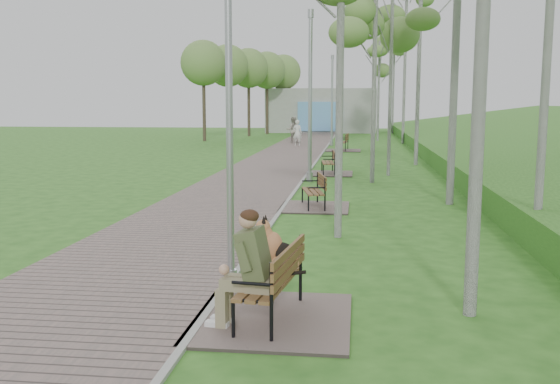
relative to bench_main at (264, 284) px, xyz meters
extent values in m
plane|color=#2B5E1D|center=(-0.77, 0.21, -0.48)|extent=(120.00, 120.00, 0.00)
cube|color=#6C5D58|center=(-2.52, 21.71, -0.46)|extent=(3.50, 67.00, 0.04)
cube|color=#999993|center=(-0.77, 21.71, -0.46)|extent=(0.10, 67.00, 0.05)
cube|color=#9E9E99|center=(-2.27, 51.21, 1.52)|extent=(10.00, 5.00, 4.00)
cube|color=#619DD8|center=(-2.27, 48.61, 1.02)|extent=(4.00, 0.20, 2.60)
cube|color=#6C5D58|center=(0.10, 0.05, -0.46)|extent=(1.96, 2.18, 0.04)
cube|color=brown|center=(0.05, 0.05, 0.01)|extent=(0.69, 1.68, 0.04)
cube|color=brown|center=(0.31, 0.02, 0.30)|extent=(0.25, 1.62, 0.36)
cube|color=#6C5D58|center=(0.04, 8.59, -0.46)|extent=(1.77, 1.97, 0.04)
cube|color=brown|center=(-0.01, 8.59, -0.04)|extent=(0.73, 1.54, 0.04)
cube|color=brown|center=(0.22, 8.64, 0.23)|extent=(0.33, 1.46, 0.32)
cube|color=#6C5D58|center=(0.05, 16.45, -0.46)|extent=(1.79, 1.99, 0.04)
cube|color=brown|center=(0.00, 16.45, -0.03)|extent=(0.59, 1.53, 0.04)
cube|color=brown|center=(0.23, 16.47, 0.23)|extent=(0.18, 1.49, 0.33)
cube|color=#6C5D58|center=(0.31, 28.34, -0.46)|extent=(1.97, 2.19, 0.04)
cube|color=brown|center=(0.26, 28.34, 0.01)|extent=(0.61, 1.67, 0.04)
cube|color=brown|center=(0.52, 28.32, 0.30)|extent=(0.16, 1.64, 0.36)
cylinder|color=#9C9EA3|center=(-0.72, 1.44, -0.35)|extent=(0.17, 0.17, 0.26)
cylinder|color=#9C9EA3|center=(-0.72, 1.44, 1.67)|extent=(0.10, 0.10, 4.30)
cylinder|color=#9C9EA3|center=(-0.52, 14.07, -0.31)|extent=(0.23, 0.23, 0.34)
cylinder|color=#9C9EA3|center=(-0.52, 14.07, 2.34)|extent=(0.14, 0.14, 5.64)
cylinder|color=#9C9EA3|center=(-0.52, 14.07, 5.21)|extent=(0.20, 0.20, 0.28)
cylinder|color=#9C9EA3|center=(-0.55, 32.53, -0.32)|extent=(0.22, 0.22, 0.33)
cylinder|color=#9C9EA3|center=(-0.55, 32.53, 2.27)|extent=(0.13, 0.13, 5.51)
cylinder|color=#9C9EA3|center=(-0.55, 32.53, 5.08)|extent=(0.20, 0.20, 0.28)
imported|color=silver|center=(-2.66, 31.73, 0.35)|extent=(0.69, 0.55, 1.66)
imported|color=gray|center=(-3.25, 34.51, 0.41)|extent=(0.95, 0.79, 1.79)
cylinder|color=silver|center=(4.46, 4.42, 4.01)|extent=(0.17, 0.17, 8.98)
cylinder|color=silver|center=(0.75, 5.09, 2.95)|extent=(0.16, 0.16, 6.87)
cylinder|color=silver|center=(3.62, 9.65, 4.29)|extent=(0.19, 0.19, 9.55)
cylinder|color=silver|center=(1.64, 14.06, 3.04)|extent=(0.17, 0.17, 7.04)
ellipsoid|color=#6C9246|center=(1.64, 14.06, 5.29)|extent=(2.39, 2.39, 3.10)
cylinder|color=silver|center=(2.29, 16.25, 3.51)|extent=(0.16, 0.16, 7.99)
cylinder|color=silver|center=(3.68, 20.49, 5.01)|extent=(0.20, 0.20, 10.99)
cylinder|color=silver|center=(2.02, 28.76, 4.58)|extent=(0.19, 0.19, 10.13)
ellipsoid|color=#6C9246|center=(2.02, 28.76, 7.82)|extent=(2.77, 2.77, 4.46)
cylinder|color=silver|center=(4.12, 35.15, 4.70)|extent=(0.18, 0.18, 10.37)
ellipsoid|color=#6C9246|center=(4.12, 35.15, 8.02)|extent=(2.53, 2.53, 4.56)
cylinder|color=silver|center=(2.54, 38.24, 3.05)|extent=(0.16, 0.16, 7.06)
ellipsoid|color=#6C9246|center=(2.54, 38.24, 5.30)|extent=(2.26, 2.26, 3.11)
cylinder|color=silver|center=(4.18, 49.48, 4.95)|extent=(0.20, 0.20, 10.86)
ellipsoid|color=#6C9246|center=(4.18, 49.48, 8.42)|extent=(2.91, 2.91, 4.78)
camera|label=1|loc=(1.13, -7.46, 2.25)|focal=40.00mm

